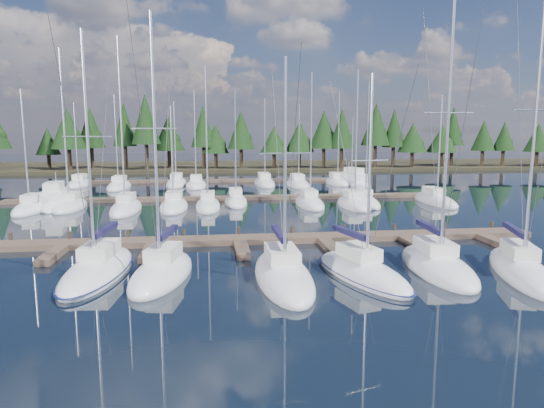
{
  "coord_description": "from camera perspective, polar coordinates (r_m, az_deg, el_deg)",
  "views": [
    {
      "loc": [
        -1.78,
        -16.18,
        8.01
      ],
      "look_at": [
        2.85,
        22.0,
        2.15
      ],
      "focal_mm": 32.0,
      "sensor_mm": 36.0,
      "label": 1
    }
  ],
  "objects": [
    {
      "name": "back_sailboat_rows",
      "position": [
        61.2,
        -4.58,
        1.36
      ],
      "size": [
        46.63,
        33.31,
        17.67
      ],
      "color": "silver",
      "rests_on": "ground"
    },
    {
      "name": "back_docks",
      "position": [
        66.25,
        -5.33,
        1.85
      ],
      "size": [
        50.0,
        21.8,
        0.4
      ],
      "color": "brown",
      "rests_on": "ground"
    },
    {
      "name": "motor_yacht_right",
      "position": [
        72.89,
        9.4,
        2.61
      ],
      "size": [
        5.55,
        8.96,
        4.24
      ],
      "color": "silver",
      "rests_on": "ground"
    },
    {
      "name": "front_sailboat_4",
      "position": [
        27.35,
        10.53,
        -7.91
      ],
      "size": [
        4.91,
        8.94,
        11.71
      ],
      "color": "silver",
      "rests_on": "ground"
    },
    {
      "name": "far_shore",
      "position": [
        106.48,
        -5.96,
        4.46
      ],
      "size": [
        220.0,
        30.0,
        0.6
      ],
      "primitive_type": "cube",
      "color": "#2A2617",
      "rests_on": "ground"
    },
    {
      "name": "front_sailboat_2",
      "position": [
        27.5,
        -12.79,
        -7.84
      ],
      "size": [
        4.18,
        8.26,
        14.73
      ],
      "color": "silver",
      "rests_on": "ground"
    },
    {
      "name": "motor_yacht_left",
      "position": [
        55.77,
        -24.09,
        0.15
      ],
      "size": [
        4.04,
        9.13,
        4.41
      ],
      "color": "silver",
      "rests_on": "ground"
    },
    {
      "name": "ground",
      "position": [
        46.9,
        -4.64,
        -1.2
      ],
      "size": [
        260.0,
        260.0,
        0.0
      ],
      "primitive_type": "plane",
      "color": "black",
      "rests_on": "ground"
    },
    {
      "name": "main_dock",
      "position": [
        34.48,
        -3.79,
        -4.44
      ],
      "size": [
        44.0,
        6.13,
        0.9
      ],
      "color": "brown",
      "rests_on": "ground"
    },
    {
      "name": "front_sailboat_5",
      "position": [
        29.72,
        18.83,
        -6.85
      ],
      "size": [
        3.61,
        8.89,
        16.26
      ],
      "color": "silver",
      "rests_on": "ground"
    },
    {
      "name": "front_sailboat_1",
      "position": [
        29.04,
        -19.77,
        -7.3
      ],
      "size": [
        3.95,
        9.84,
        13.96
      ],
      "color": "silver",
      "rests_on": "ground"
    },
    {
      "name": "tree_line",
      "position": [
        96.34,
        -8.07,
        8.3
      ],
      "size": [
        185.96,
        11.37,
        14.22
      ],
      "color": "black",
      "rests_on": "far_shore"
    },
    {
      "name": "front_sailboat_3",
      "position": [
        26.44,
        1.32,
        -8.35
      ],
      "size": [
        3.04,
        9.52,
        12.44
      ],
      "color": "silver",
      "rests_on": "ground"
    },
    {
      "name": "front_sailboat_6",
      "position": [
        30.7,
        27.18,
        -6.83
      ],
      "size": [
        5.13,
        9.55,
        16.48
      ],
      "color": "silver",
      "rests_on": "ground"
    }
  ]
}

